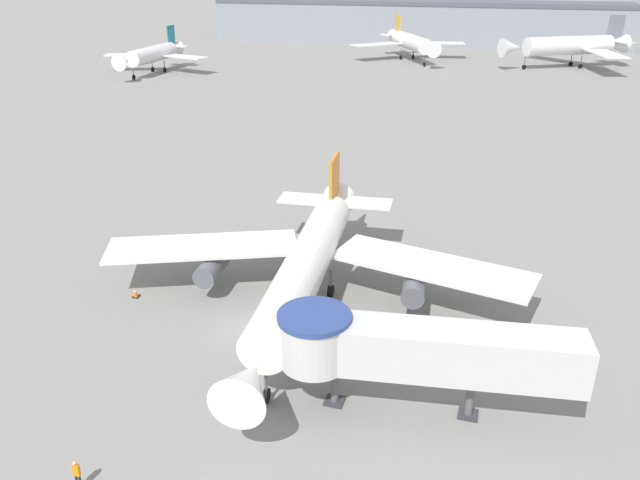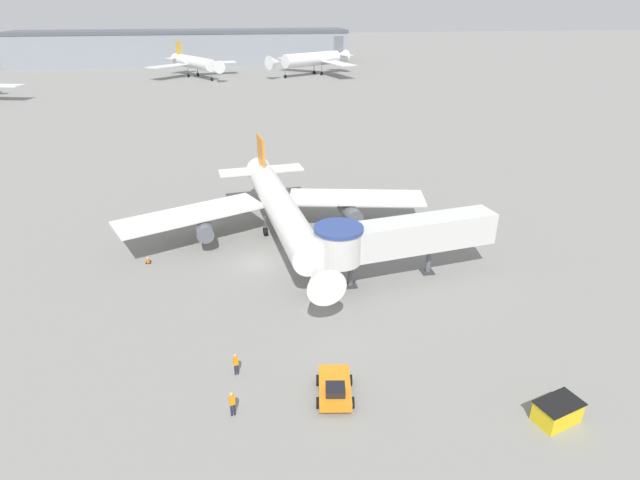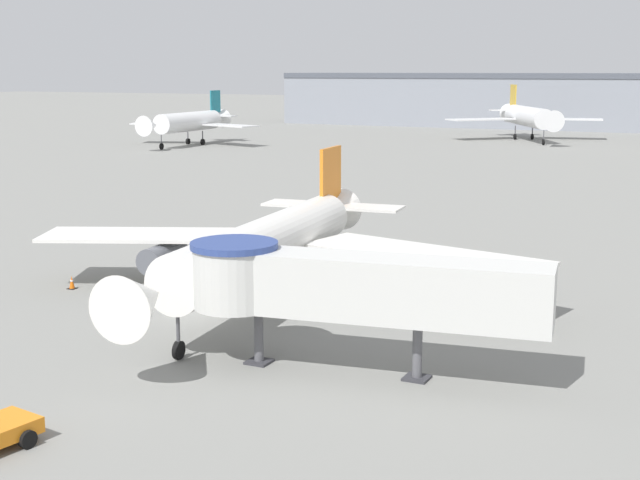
{
  "view_description": "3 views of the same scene",
  "coord_description": "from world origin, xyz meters",
  "px_view_note": "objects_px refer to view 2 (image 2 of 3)",
  "views": [
    {
      "loc": [
        15.33,
        -33.66,
        23.13
      ],
      "look_at": [
        3.42,
        4.92,
        5.24
      ],
      "focal_mm": 35.0,
      "sensor_mm": 36.0,
      "label": 1
    },
    {
      "loc": [
        -1.52,
        -41.93,
        22.16
      ],
      "look_at": [
        5.23,
        -3.68,
        3.7
      ],
      "focal_mm": 28.0,
      "sensor_mm": 36.0,
      "label": 2
    },
    {
      "loc": [
        27.59,
        -40.52,
        13.59
      ],
      "look_at": [
        5.4,
        5.47,
        3.82
      ],
      "focal_mm": 50.0,
      "sensor_mm": 36.0,
      "label": 3
    }
  ],
  "objects_px": {
    "service_container_yellow": "(557,411)",
    "background_jet_gold_tail": "(195,62)",
    "main_airplane": "(281,209)",
    "pushback_tug_orange": "(335,388)",
    "traffic_cone_starboard_wing": "(405,229)",
    "traffic_cone_port_wing": "(148,259)",
    "background_jet_gray_tail": "(313,59)",
    "ground_crew_marshaller": "(232,402)",
    "jet_bridge": "(393,237)",
    "ground_crew_wing_walker": "(236,363)"
  },
  "relations": [
    {
      "from": "traffic_cone_starboard_wing",
      "to": "background_jet_gold_tail",
      "type": "distance_m",
      "value": 133.48
    },
    {
      "from": "service_container_yellow",
      "to": "ground_crew_wing_walker",
      "type": "bearing_deg",
      "value": 158.2
    },
    {
      "from": "jet_bridge",
      "to": "main_airplane",
      "type": "bearing_deg",
      "value": 124.09
    },
    {
      "from": "traffic_cone_starboard_wing",
      "to": "traffic_cone_port_wing",
      "type": "bearing_deg",
      "value": -174.38
    },
    {
      "from": "service_container_yellow",
      "to": "ground_crew_marshaller",
      "type": "bearing_deg",
      "value": 168.74
    },
    {
      "from": "pushback_tug_orange",
      "to": "service_container_yellow",
      "type": "relative_size",
      "value": 1.29
    },
    {
      "from": "traffic_cone_port_wing",
      "to": "service_container_yellow",
      "type": "bearing_deg",
      "value": -43.3
    },
    {
      "from": "service_container_yellow",
      "to": "ground_crew_wing_walker",
      "type": "relative_size",
      "value": 1.82
    },
    {
      "from": "main_airplane",
      "to": "traffic_cone_starboard_wing",
      "type": "bearing_deg",
      "value": -5.85
    },
    {
      "from": "traffic_cone_port_wing",
      "to": "ground_crew_wing_walker",
      "type": "distance_m",
      "value": 19.02
    },
    {
      "from": "ground_crew_wing_walker",
      "to": "traffic_cone_port_wing",
      "type": "bearing_deg",
      "value": -76.8
    },
    {
      "from": "pushback_tug_orange",
      "to": "traffic_cone_starboard_wing",
      "type": "height_order",
      "value": "pushback_tug_orange"
    },
    {
      "from": "pushback_tug_orange",
      "to": "ground_crew_wing_walker",
      "type": "height_order",
      "value": "ground_crew_wing_walker"
    },
    {
      "from": "jet_bridge",
      "to": "background_jet_gray_tail",
      "type": "relative_size",
      "value": 0.51
    },
    {
      "from": "service_container_yellow",
      "to": "background_jet_gold_tail",
      "type": "distance_m",
      "value": 160.18
    },
    {
      "from": "ground_crew_wing_walker",
      "to": "background_jet_gold_tail",
      "type": "xyz_separation_m",
      "value": [
        -9.63,
        150.35,
        3.71
      ]
    },
    {
      "from": "traffic_cone_starboard_wing",
      "to": "background_jet_gray_tail",
      "type": "relative_size",
      "value": 0.02
    },
    {
      "from": "main_airplane",
      "to": "ground_crew_wing_walker",
      "type": "relative_size",
      "value": 19.69
    },
    {
      "from": "jet_bridge",
      "to": "ground_crew_wing_walker",
      "type": "xyz_separation_m",
      "value": [
        -13.78,
        -10.4,
        -3.12
      ]
    },
    {
      "from": "ground_crew_wing_walker",
      "to": "background_jet_gray_tail",
      "type": "height_order",
      "value": "background_jet_gray_tail"
    },
    {
      "from": "main_airplane",
      "to": "ground_crew_wing_walker",
      "type": "xyz_separation_m",
      "value": [
        -5.09,
        -19.89,
        -2.6
      ]
    },
    {
      "from": "traffic_cone_starboard_wing",
      "to": "ground_crew_marshaller",
      "type": "relative_size",
      "value": 0.41
    },
    {
      "from": "traffic_cone_port_wing",
      "to": "background_jet_gold_tail",
      "type": "distance_m",
      "value": 133.11
    },
    {
      "from": "traffic_cone_starboard_wing",
      "to": "ground_crew_marshaller",
      "type": "height_order",
      "value": "ground_crew_marshaller"
    },
    {
      "from": "ground_crew_wing_walker",
      "to": "background_jet_gold_tail",
      "type": "distance_m",
      "value": 150.7
    },
    {
      "from": "pushback_tug_orange",
      "to": "background_jet_gold_tail",
      "type": "xyz_separation_m",
      "value": [
        -15.59,
        153.48,
        3.99
      ]
    },
    {
      "from": "background_jet_gold_tail",
      "to": "traffic_cone_starboard_wing",
      "type": "bearing_deg",
      "value": -106.4
    },
    {
      "from": "pushback_tug_orange",
      "to": "service_container_yellow",
      "type": "bearing_deg",
      "value": -9.2
    },
    {
      "from": "service_container_yellow",
      "to": "background_jet_gold_tail",
      "type": "height_order",
      "value": "background_jet_gold_tail"
    },
    {
      "from": "background_jet_gray_tail",
      "to": "background_jet_gold_tail",
      "type": "bearing_deg",
      "value": -123.27
    },
    {
      "from": "traffic_cone_starboard_wing",
      "to": "background_jet_gold_tail",
      "type": "bearing_deg",
      "value": 102.1
    },
    {
      "from": "pushback_tug_orange",
      "to": "traffic_cone_port_wing",
      "type": "xyz_separation_m",
      "value": [
        -13.8,
        20.45,
        -0.28
      ]
    },
    {
      "from": "ground_crew_marshaller",
      "to": "pushback_tug_orange",
      "type": "bearing_deg",
      "value": 171.22
    },
    {
      "from": "main_airplane",
      "to": "traffic_cone_port_wing",
      "type": "relative_size",
      "value": 39.68
    },
    {
      "from": "pushback_tug_orange",
      "to": "background_jet_gold_tail",
      "type": "height_order",
      "value": "background_jet_gold_tail"
    },
    {
      "from": "traffic_cone_port_wing",
      "to": "pushback_tug_orange",
      "type": "bearing_deg",
      "value": -56.0
    },
    {
      "from": "traffic_cone_port_wing",
      "to": "ground_crew_marshaller",
      "type": "xyz_separation_m",
      "value": [
        7.54,
        -20.94,
        0.62
      ]
    },
    {
      "from": "pushback_tug_orange",
      "to": "traffic_cone_port_wing",
      "type": "relative_size",
      "value": 4.75
    },
    {
      "from": "jet_bridge",
      "to": "background_jet_gold_tail",
      "type": "relative_size",
      "value": 0.56
    },
    {
      "from": "main_airplane",
      "to": "ground_crew_wing_walker",
      "type": "bearing_deg",
      "value": -110.23
    },
    {
      "from": "jet_bridge",
      "to": "service_container_yellow",
      "type": "xyz_separation_m",
      "value": [
        4.54,
        -17.73,
        -3.38
      ]
    },
    {
      "from": "main_airplane",
      "to": "pushback_tug_orange",
      "type": "distance_m",
      "value": 23.22
    },
    {
      "from": "background_jet_gray_tail",
      "to": "traffic_cone_starboard_wing",
      "type": "bearing_deg",
      "value": -36.34
    },
    {
      "from": "ground_crew_wing_walker",
      "to": "background_jet_gray_tail",
      "type": "xyz_separation_m",
      "value": [
        29.5,
        149.07,
        4.25
      ]
    },
    {
      "from": "main_airplane",
      "to": "service_container_yellow",
      "type": "xyz_separation_m",
      "value": [
        13.23,
        -27.22,
        -2.86
      ]
    },
    {
      "from": "traffic_cone_port_wing",
      "to": "background_jet_gray_tail",
      "type": "xyz_separation_m",
      "value": [
        37.34,
        131.75,
        4.81
      ]
    },
    {
      "from": "traffic_cone_port_wing",
      "to": "traffic_cone_starboard_wing",
      "type": "distance_m",
      "value": 26.29
    },
    {
      "from": "traffic_cone_port_wing",
      "to": "ground_crew_marshaller",
      "type": "distance_m",
      "value": 22.27
    },
    {
      "from": "background_jet_gold_tail",
      "to": "background_jet_gray_tail",
      "type": "height_order",
      "value": "background_jet_gray_tail"
    },
    {
      "from": "traffic_cone_starboard_wing",
      "to": "service_container_yellow",
      "type": "bearing_deg",
      "value": -90.01
    }
  ]
}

